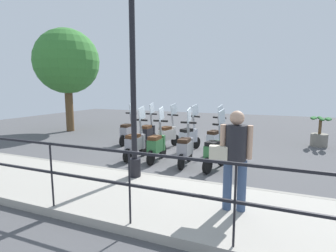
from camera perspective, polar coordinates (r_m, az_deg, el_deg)
The scene contains 16 objects.
ground_plane at distance 7.98m, azimuth 2.79°, elevation -6.81°, with size 28.00×28.00×0.00m, color #4C4C4F.
promenade_walkway at distance 5.24m, azimuth -9.24°, elevation -14.30°, with size 2.20×20.00×0.15m.
fence_railing at distance 4.17m, azimuth -17.14°, elevation -8.54°, with size 0.04×16.03×1.07m.
lamp_post_near at distance 5.60m, azimuth -7.61°, elevation 9.34°, with size 0.26×0.90×4.57m.
pedestrian_with_bag at distance 4.21m, azimuth 14.24°, elevation -5.74°, with size 0.36×0.64×1.59m.
tree_large at distance 13.47m, azimuth -21.16°, elevation 12.90°, with size 2.99×2.99×4.80m.
potted_palm at distance 10.81m, azimuth 30.10°, elevation -1.50°, with size 1.06×0.66×1.05m.
scooter_near_0 at distance 6.79m, azimuth 10.23°, elevation -5.42°, with size 1.21×0.51×1.54m.
scooter_near_1 at distance 7.08m, azimuth 3.84°, elevation -4.74°, with size 1.23×0.44×1.54m.
scooter_near_2 at distance 7.44m, azimuth -2.45°, elevation -4.09°, with size 1.23×0.44×1.54m.
scooter_near_3 at distance 7.71m, azimuth -6.98°, elevation -3.70°, with size 1.23×0.44×1.54m.
scooter_far_0 at distance 8.41m, azimuth 10.26°, elevation -2.75°, with size 1.22×0.50×1.54m.
scooter_far_1 at distance 8.70m, azimuth 4.60°, elevation -2.28°, with size 1.20×0.55×1.54m.
scooter_far_2 at distance 9.10m, azimuth -0.01°, elevation -1.78°, with size 1.21×0.53×1.54m.
scooter_far_3 at distance 9.44m, azimuth -4.34°, elevation -1.44°, with size 1.23×0.44×1.54m.
scooter_far_4 at distance 9.82m, azimuth -8.69°, elevation -1.12°, with size 1.23×0.44×1.54m.
Camera 1 is at (-7.25, -2.57, 2.09)m, focal length 28.00 mm.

